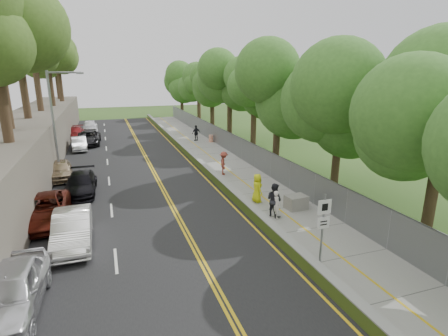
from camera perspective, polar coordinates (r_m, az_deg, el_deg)
ground at (r=17.81m, az=6.99°, el=-11.07°), size 140.00×140.00×0.00m
road at (r=30.35m, az=-15.00°, el=-0.13°), size 11.20×66.00×0.04m
sidewalk at (r=31.81m, az=-0.61°, el=1.13°), size 4.20×66.00×0.05m
jersey_barrier at (r=31.12m, az=-4.63°, el=1.28°), size 0.42×66.00×0.60m
rock_embankment at (r=30.51m, az=-30.59°, el=2.13°), size 5.00×66.00×4.00m
chainlink_fence at (r=32.29m, az=2.93°, el=3.11°), size 0.04×66.00×2.00m
trees_embankment at (r=29.93m, az=-31.94°, el=18.23°), size 6.40×66.00×13.00m
trees_fenceside at (r=32.50m, az=7.04°, el=13.77°), size 7.00×66.00×14.00m
streetlight at (r=28.63m, az=-25.71°, el=7.40°), size 2.52×0.22×8.00m
signpost at (r=15.14m, az=15.89°, el=-8.37°), size 0.62×0.09×3.10m
construction_barrel at (r=40.30m, az=-2.14°, el=4.84°), size 0.50×0.50×0.83m
concrete_block at (r=21.22m, az=11.68°, el=-5.47°), size 1.26×0.98×0.80m
car_0 at (r=14.25m, az=-31.48°, el=-16.80°), size 2.11×4.88×1.64m
car_1 at (r=18.07m, az=-23.50°, el=-9.08°), size 1.70×4.72×1.55m
car_2 at (r=21.23m, az=-27.24°, el=-6.04°), size 2.55×5.26×1.44m
car_3 at (r=25.05m, az=-22.37°, el=-2.42°), size 2.09×4.78×1.37m
car_4 at (r=29.13m, az=-25.13°, el=-0.27°), size 2.06×4.28×1.41m
car_5 at (r=39.18m, az=-22.56°, el=3.71°), size 1.70×4.15×1.34m
car_6 at (r=41.64m, az=-21.29°, el=4.58°), size 2.65×5.42×1.48m
car_7 at (r=46.27m, az=-23.11°, el=5.32°), size 1.98×4.70×1.36m
car_8 at (r=49.92m, az=-21.03°, el=6.35°), size 1.99×4.80×1.63m
painter_0 at (r=21.73m, az=5.43°, el=-3.28°), size 0.66×0.94×1.82m
painter_1 at (r=19.61m, az=8.52°, el=-5.88°), size 0.43×0.61×1.58m
painter_2 at (r=19.76m, az=8.19°, el=-5.16°), size 1.03×1.14×1.92m
painter_3 at (r=27.39m, az=-0.03°, el=0.80°), size 1.04×1.35×1.84m
person_far at (r=41.07m, az=-4.56°, el=5.71°), size 1.15×0.73×1.83m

